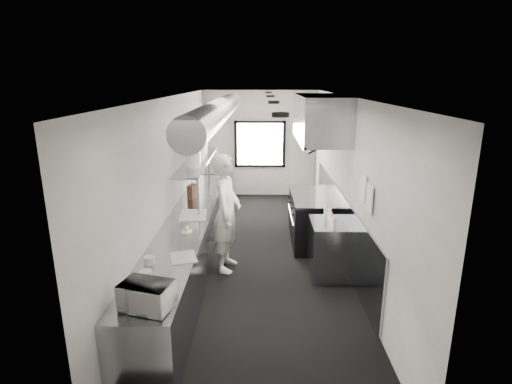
{
  "coord_description": "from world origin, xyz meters",
  "views": [
    {
      "loc": [
        0.02,
        -6.71,
        3.09
      ],
      "look_at": [
        -0.05,
        -0.2,
        1.25
      ],
      "focal_mm": 28.36,
      "sensor_mm": 36.0,
      "label": 1
    }
  ],
  "objects_px": {
    "bottle_station": "(331,249)",
    "squeeze_bottle_d": "(329,214)",
    "small_plate": "(187,231)",
    "plate_stack_a": "(193,158)",
    "prep_counter": "(190,243)",
    "deli_tub_b": "(149,260)",
    "plate_stack_b": "(197,154)",
    "plate_stack_c": "(199,149)",
    "far_work_table": "(215,186)",
    "exhaust_hood": "(320,118)",
    "range": "(313,219)",
    "microwave": "(147,296)",
    "squeeze_bottle_c": "(331,217)",
    "deli_tub_a": "(146,275)",
    "plate_stack_d": "(202,145)",
    "squeeze_bottle_b": "(331,221)",
    "squeeze_bottle_a": "(334,224)",
    "knife_block": "(192,191)",
    "pass_shelf": "(198,161)",
    "cutting_board": "(193,215)",
    "line_cook": "(226,213)",
    "squeeze_bottle_e": "(326,211)"
  },
  "relations": [
    {
      "from": "bottle_station",
      "to": "squeeze_bottle_d",
      "type": "height_order",
      "value": "squeeze_bottle_d"
    },
    {
      "from": "small_plate",
      "to": "plate_stack_a",
      "type": "bearing_deg",
      "value": 94.22
    },
    {
      "from": "prep_counter",
      "to": "deli_tub_b",
      "type": "xyz_separation_m",
      "value": [
        -0.19,
        -1.71,
        0.5
      ]
    },
    {
      "from": "plate_stack_b",
      "to": "plate_stack_c",
      "type": "bearing_deg",
      "value": 92.05
    },
    {
      "from": "far_work_table",
      "to": "bottle_station",
      "type": "bearing_deg",
      "value": -59.47
    },
    {
      "from": "exhaust_hood",
      "to": "squeeze_bottle_d",
      "type": "distance_m",
      "value": 1.9
    },
    {
      "from": "far_work_table",
      "to": "plate_stack_b",
      "type": "relative_size",
      "value": 3.98
    },
    {
      "from": "range",
      "to": "plate_stack_c",
      "type": "bearing_deg",
      "value": 168.13
    },
    {
      "from": "microwave",
      "to": "range",
      "type": "bearing_deg",
      "value": 76.56
    },
    {
      "from": "microwave",
      "to": "squeeze_bottle_c",
      "type": "distance_m",
      "value": 3.35
    },
    {
      "from": "microwave",
      "to": "deli_tub_a",
      "type": "height_order",
      "value": "microwave"
    },
    {
      "from": "prep_counter",
      "to": "plate_stack_a",
      "type": "bearing_deg",
      "value": 91.77
    },
    {
      "from": "far_work_table",
      "to": "plate_stack_d",
      "type": "height_order",
      "value": "plate_stack_d"
    },
    {
      "from": "plate_stack_b",
      "to": "squeeze_bottle_b",
      "type": "distance_m",
      "value": 2.91
    },
    {
      "from": "plate_stack_a",
      "to": "squeeze_bottle_a",
      "type": "distance_m",
      "value": 2.74
    },
    {
      "from": "bottle_station",
      "to": "plate_stack_a",
      "type": "xyz_separation_m",
      "value": [
        -2.32,
        1.0,
        1.28
      ]
    },
    {
      "from": "knife_block",
      "to": "plate_stack_d",
      "type": "bearing_deg",
      "value": 100.38
    },
    {
      "from": "bottle_station",
      "to": "deli_tub_a",
      "type": "bearing_deg",
      "value": -141.87
    },
    {
      "from": "range",
      "to": "deli_tub_a",
      "type": "relative_size",
      "value": 11.14
    },
    {
      "from": "plate_stack_b",
      "to": "range",
      "type": "bearing_deg",
      "value": -2.02
    },
    {
      "from": "exhaust_hood",
      "to": "plate_stack_b",
      "type": "distance_m",
      "value": 2.37
    },
    {
      "from": "pass_shelf",
      "to": "squeeze_bottle_b",
      "type": "xyz_separation_m",
      "value": [
        2.3,
        -1.88,
        -0.55
      ]
    },
    {
      "from": "squeeze_bottle_b",
      "to": "exhaust_hood",
      "type": "bearing_deg",
      "value": 90.28
    },
    {
      "from": "plate_stack_c",
      "to": "microwave",
      "type": "bearing_deg",
      "value": -88.73
    },
    {
      "from": "cutting_board",
      "to": "squeeze_bottle_c",
      "type": "xyz_separation_m",
      "value": [
        2.22,
        -0.3,
        0.07
      ]
    },
    {
      "from": "prep_counter",
      "to": "plate_stack_c",
      "type": "distance_m",
      "value": 2.11
    },
    {
      "from": "line_cook",
      "to": "deli_tub_b",
      "type": "bearing_deg",
      "value": 160.97
    },
    {
      "from": "plate_stack_d",
      "to": "squeeze_bottle_e",
      "type": "distance_m",
      "value": 3.17
    },
    {
      "from": "deli_tub_b",
      "to": "plate_stack_b",
      "type": "relative_size",
      "value": 0.44
    },
    {
      "from": "exhaust_hood",
      "to": "range",
      "type": "bearing_deg",
      "value": 180.0
    },
    {
      "from": "pass_shelf",
      "to": "line_cook",
      "type": "xyz_separation_m",
      "value": [
        0.66,
        -1.48,
        -0.56
      ]
    },
    {
      "from": "pass_shelf",
      "to": "plate_stack_d",
      "type": "height_order",
      "value": "plate_stack_d"
    },
    {
      "from": "deli_tub_b",
      "to": "knife_block",
      "type": "distance_m",
      "value": 2.82
    },
    {
      "from": "range",
      "to": "plate_stack_d",
      "type": "relative_size",
      "value": 4.38
    },
    {
      "from": "far_work_table",
      "to": "small_plate",
      "type": "bearing_deg",
      "value": -88.93
    },
    {
      "from": "squeeze_bottle_b",
      "to": "squeeze_bottle_e",
      "type": "height_order",
      "value": "squeeze_bottle_e"
    },
    {
      "from": "cutting_board",
      "to": "plate_stack_d",
      "type": "xyz_separation_m",
      "value": [
        -0.12,
        2.04,
        0.84
      ]
    },
    {
      "from": "pass_shelf",
      "to": "squeeze_bottle_d",
      "type": "height_order",
      "value": "pass_shelf"
    },
    {
      "from": "prep_counter",
      "to": "far_work_table",
      "type": "distance_m",
      "value": 3.7
    },
    {
      "from": "plate_stack_d",
      "to": "squeeze_bottle_b",
      "type": "xyz_separation_m",
      "value": [
        2.31,
        -2.53,
        -0.77
      ]
    },
    {
      "from": "deli_tub_b",
      "to": "prep_counter",
      "type": "bearing_deg",
      "value": 83.73
    },
    {
      "from": "squeeze_bottle_a",
      "to": "range",
      "type": "bearing_deg",
      "value": 92.62
    },
    {
      "from": "bottle_station",
      "to": "squeeze_bottle_d",
      "type": "xyz_separation_m",
      "value": [
        -0.03,
        0.11,
        0.55
      ]
    },
    {
      "from": "small_plate",
      "to": "plate_stack_a",
      "type": "distance_m",
      "value": 1.65
    },
    {
      "from": "cutting_board",
      "to": "plate_stack_b",
      "type": "bearing_deg",
      "value": 93.99
    },
    {
      "from": "plate_stack_c",
      "to": "plate_stack_d",
      "type": "relative_size",
      "value": 0.95
    },
    {
      "from": "plate_stack_c",
      "to": "squeeze_bottle_d",
      "type": "bearing_deg",
      "value": -37.27
    },
    {
      "from": "exhaust_hood",
      "to": "microwave",
      "type": "xyz_separation_m",
      "value": [
        -2.19,
        -3.89,
        -1.35
      ]
    },
    {
      "from": "cutting_board",
      "to": "plate_stack_a",
      "type": "distance_m",
      "value": 1.07
    },
    {
      "from": "deli_tub_a",
      "to": "plate_stack_b",
      "type": "distance_m",
      "value": 3.46
    }
  ]
}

